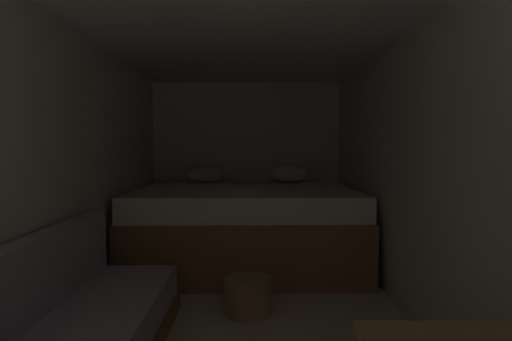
# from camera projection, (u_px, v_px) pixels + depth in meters

# --- Properties ---
(wall_back) EXTENTS (2.42, 0.05, 2.02)m
(wall_back) POSITION_uv_depth(u_px,v_px,m) (246.00, 163.00, 5.09)
(wall_back) COLOR silver
(wall_back) RESTS_ON ground
(wall_left) EXTENTS (0.05, 5.30, 2.02)m
(wall_left) POSITION_uv_depth(u_px,v_px,m) (44.00, 180.00, 2.40)
(wall_left) COLOR silver
(wall_left) RESTS_ON ground
(wall_right) EXTENTS (0.05, 5.30, 2.02)m
(wall_right) POSITION_uv_depth(u_px,v_px,m) (440.00, 179.00, 2.44)
(wall_right) COLOR silver
(wall_right) RESTS_ON ground
(ceiling_slab) EXTENTS (2.42, 5.30, 0.05)m
(ceiling_slab) POSITION_uv_depth(u_px,v_px,m) (243.00, 3.00, 2.36)
(ceiling_slab) COLOR white
(ceiling_slab) RESTS_ON wall_left
(bed) EXTENTS (2.20, 1.75, 0.99)m
(bed) POSITION_uv_depth(u_px,v_px,m) (246.00, 225.00, 4.19)
(bed) COLOR olive
(bed) RESTS_ON ground
(wicker_basket) EXTENTS (0.35, 0.35, 0.26)m
(wicker_basket) POSITION_uv_depth(u_px,v_px,m) (248.00, 295.00, 2.93)
(wicker_basket) COLOR olive
(wicker_basket) RESTS_ON ground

